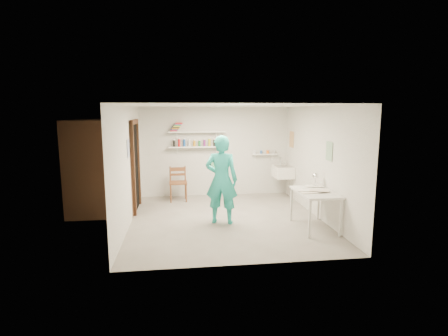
{
  "coord_description": "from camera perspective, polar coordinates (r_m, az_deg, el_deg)",
  "views": [
    {
      "loc": [
        -0.98,
        -7.13,
        2.29
      ],
      "look_at": [
        0.0,
        0.4,
        1.05
      ],
      "focal_mm": 28.0,
      "sensor_mm": 36.0,
      "label": 1
    }
  ],
  "objects": [
    {
      "name": "poster_left",
      "position": [
        7.28,
        -15.36,
        3.12
      ],
      "size": [
        0.01,
        0.28,
        0.36
      ],
      "primitive_type": "cube",
      "color": "#334C7F",
      "rests_on": "wall_left"
    },
    {
      "name": "floor",
      "position": [
        7.55,
        0.4,
        -8.45
      ],
      "size": [
        4.0,
        4.5,
        0.02
      ],
      "primitive_type": "cube",
      "color": "slate",
      "rests_on": "ground"
    },
    {
      "name": "door_jamb_far",
      "position": [
        8.83,
        -13.78,
        0.61
      ],
      "size": [
        0.06,
        0.1,
        2.0
      ],
      "primitive_type": "cube",
      "color": "brown",
      "rests_on": "ground"
    },
    {
      "name": "book_stack",
      "position": [
        9.26,
        -7.77,
        6.64
      ],
      "size": [
        0.32,
        0.14,
        0.22
      ],
      "color": "red",
      "rests_on": "shelf_upper"
    },
    {
      "name": "work_table",
      "position": [
        7.13,
        14.55,
        -6.63
      ],
      "size": [
        0.67,
        1.12,
        0.75
      ],
      "primitive_type": "cube",
      "color": "silver",
      "rests_on": "ground"
    },
    {
      "name": "belfast_sink",
      "position": [
        9.37,
        9.63,
        -0.62
      ],
      "size": [
        0.48,
        0.6,
        0.3
      ],
      "primitive_type": "cube",
      "color": "white",
      "rests_on": "wall_right"
    },
    {
      "name": "wall_right",
      "position": [
        7.8,
        15.19,
        0.92
      ],
      "size": [
        0.02,
        4.5,
        2.4
      ],
      "primitive_type": "cube",
      "color": "silver",
      "rests_on": "ground"
    },
    {
      "name": "wall_back",
      "position": [
        9.5,
        -1.45,
        2.69
      ],
      "size": [
        4.0,
        0.02,
        2.4
      ],
      "primitive_type": "cube",
      "color": "silver",
      "rests_on": "ground"
    },
    {
      "name": "ceiling",
      "position": [
        7.19,
        0.42,
        10.24
      ],
      "size": [
        4.0,
        4.5,
        0.02
      ],
      "primitive_type": "cube",
      "color": "silver",
      "rests_on": "wall_back"
    },
    {
      "name": "corridor_box",
      "position": [
        8.45,
        -19.08,
        0.32
      ],
      "size": [
        1.4,
        1.5,
        2.1
      ],
      "primitive_type": "cube",
      "color": "brown",
      "rests_on": "ground"
    },
    {
      "name": "doorway_recess",
      "position": [
        8.34,
        -14.28,
        0.09
      ],
      "size": [
        0.02,
        0.9,
        2.0
      ],
      "primitive_type": "cube",
      "color": "black",
      "rests_on": "wall_left"
    },
    {
      "name": "poster_right_b",
      "position": [
        7.26,
        16.79,
        2.63
      ],
      "size": [
        0.01,
        0.3,
        0.38
      ],
      "primitive_type": "cube",
      "color": "#3F724C",
      "rests_on": "wall_right"
    },
    {
      "name": "door_jamb_near",
      "position": [
        7.85,
        -14.56,
        -0.48
      ],
      "size": [
        0.06,
        0.1,
        2.0
      ],
      "primitive_type": "cube",
      "color": "brown",
      "rests_on": "ground"
    },
    {
      "name": "poster_right_a",
      "position": [
        9.43,
        10.98,
        4.61
      ],
      "size": [
        0.01,
        0.34,
        0.42
      ],
      "primitive_type": "cube",
      "color": "#995933",
      "rests_on": "wall_right"
    },
    {
      "name": "shelf_lower",
      "position": [
        9.32,
        -4.43,
        3.46
      ],
      "size": [
        1.5,
        0.22,
        0.03
      ],
      "primitive_type": "cube",
      "color": "white",
      "rests_on": "wall_back"
    },
    {
      "name": "wall_front",
      "position": [
        5.08,
        3.87,
        -3.13
      ],
      "size": [
        4.0,
        0.02,
        2.4
      ],
      "primitive_type": "cube",
      "color": "silver",
      "rests_on": "ground"
    },
    {
      "name": "spray_cans",
      "position": [
        9.31,
        -4.44,
        4.07
      ],
      "size": [
        1.32,
        0.06,
        0.17
      ],
      "color": "black",
      "rests_on": "shelf_lower"
    },
    {
      "name": "papers",
      "position": [
        7.03,
        14.68,
        -3.57
      ],
      "size": [
        0.3,
        0.22,
        0.03
      ],
      "color": "silver",
      "rests_on": "work_table"
    },
    {
      "name": "man",
      "position": [
        7.1,
        -0.41,
        -1.93
      ],
      "size": [
        0.76,
        0.6,
        1.82
      ],
      "primitive_type": "imported",
      "rotation": [
        0.0,
        0.0,
        2.86
      ],
      "color": "teal",
      "rests_on": "ground"
    },
    {
      "name": "wall_clock",
      "position": [
        7.25,
        -1.1,
        0.72
      ],
      "size": [
        0.32,
        0.13,
        0.33
      ],
      "primitive_type": "cylinder",
      "rotation": [
        1.57,
        0.0,
        -0.28
      ],
      "color": "beige",
      "rests_on": "man"
    },
    {
      "name": "ledge_shelf",
      "position": [
        9.65,
        6.61,
        2.26
      ],
      "size": [
        0.7,
        0.14,
        0.03
      ],
      "primitive_type": "cube",
      "color": "white",
      "rests_on": "wall_back"
    },
    {
      "name": "door_lintel",
      "position": [
        8.24,
        -14.44,
        7.32
      ],
      "size": [
        0.06,
        1.05,
        0.1
      ],
      "primitive_type": "cube",
      "color": "brown",
      "rests_on": "wall_left"
    },
    {
      "name": "shelf_upper",
      "position": [
        9.28,
        -4.46,
        5.92
      ],
      "size": [
        1.5,
        0.22,
        0.03
      ],
      "primitive_type": "cube",
      "color": "white",
      "rests_on": "wall_back"
    },
    {
      "name": "ledge_pots",
      "position": [
        9.65,
        6.62,
        2.61
      ],
      "size": [
        0.48,
        0.07,
        0.09
      ],
      "color": "silver",
      "rests_on": "ledge_shelf"
    },
    {
      "name": "wooden_chair",
      "position": [
        9.02,
        -7.5,
        -2.39
      ],
      "size": [
        0.46,
        0.44,
        0.96
      ],
      "primitive_type": "cube",
      "rotation": [
        0.0,
        0.0,
        0.03
      ],
      "color": "brown",
      "rests_on": "ground"
    },
    {
      "name": "desk_lamp",
      "position": [
        7.47,
        14.78,
        -1.24
      ],
      "size": [
        0.14,
        0.14,
        0.14
      ],
      "primitive_type": "sphere",
      "color": "silver",
      "rests_on": "work_table"
    },
    {
      "name": "wall_left",
      "position": [
        7.28,
        -15.47,
        0.33
      ],
      "size": [
        0.02,
        4.5,
        2.4
      ],
      "primitive_type": "cube",
      "color": "silver",
      "rests_on": "ground"
    }
  ]
}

